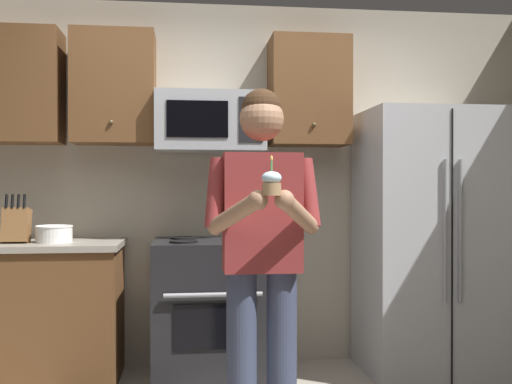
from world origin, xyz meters
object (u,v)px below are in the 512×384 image
person (262,244)px  microwave (210,122)px  oven_range (211,309)px  bowl_large_white (54,233)px  cupcake (272,183)px  knife_block (16,225)px  refrigerator (429,242)px

person → microwave: bearing=99.8°
oven_range → bowl_large_white: bowl_large_white is taller
person → cupcake: person is taller
person → cupcake: bearing=-90.0°
microwave → cupcake: (0.21, -1.52, -0.43)m
bowl_large_white → cupcake: bearing=-48.6°
person → cupcake: (0.00, -0.33, 0.30)m
microwave → bowl_large_white: size_ratio=3.13×
oven_range → knife_block: size_ratio=2.91×
refrigerator → bowl_large_white: refrigerator is taller
knife_block → person: person is taller
microwave → person: size_ratio=0.42×
cupcake → knife_block: bearing=136.5°
bowl_large_white → cupcake: (1.21, -1.38, 0.31)m
bowl_large_white → cupcake: 1.86m
microwave → person: microwave is taller
refrigerator → person: bearing=-141.3°
bowl_large_white → knife_block: bearing=-178.6°
knife_block → refrigerator: bearing=-0.2°
knife_block → microwave: bearing=6.8°
refrigerator → knife_block: refrigerator is taller
oven_range → person: 1.22m
microwave → cupcake: bearing=-82.3°
oven_range → refrigerator: (1.50, -0.04, 0.44)m
bowl_large_white → refrigerator: bearing=-0.4°
microwave → bowl_large_white: 1.26m
oven_range → microwave: microwave is taller
bowl_large_white → cupcake: size_ratio=1.36×
oven_range → person: person is taller
microwave → refrigerator: size_ratio=0.41×
refrigerator → cupcake: 1.92m
knife_block → person: (1.45, -1.04, -0.04)m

